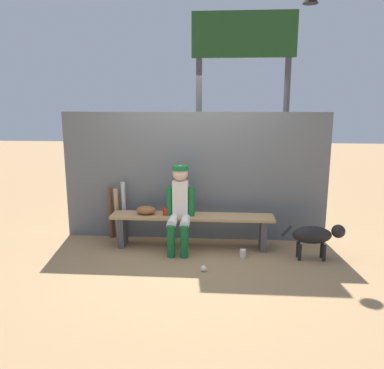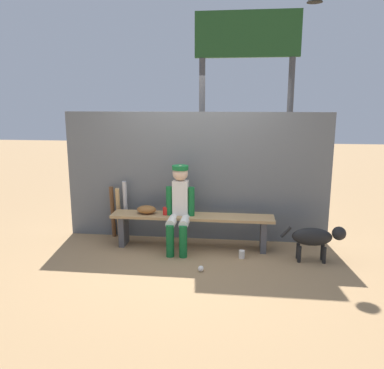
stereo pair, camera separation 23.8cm
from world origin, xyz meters
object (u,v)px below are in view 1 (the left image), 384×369
at_px(dog, 316,235).
at_px(bat_aluminum_silver, 124,211).
at_px(baseball_glove, 146,210).
at_px(cup_on_bench, 166,211).
at_px(cup_on_ground, 243,253).
at_px(bat_wood_tan, 117,214).
at_px(scoreboard, 247,72).
at_px(bat_wood_dark, 111,213).
at_px(dugout_bench, 192,223).
at_px(baseball, 204,268).
at_px(player_seated, 180,205).

bearing_deg(dog, bat_aluminum_silver, 167.93).
bearing_deg(baseball_glove, cup_on_bench, -5.06).
height_order(cup_on_ground, cup_on_bench, cup_on_bench).
bearing_deg(cup_on_bench, bat_wood_tan, 159.06).
distance_m(bat_aluminum_silver, scoreboard, 2.95).
distance_m(baseball_glove, bat_wood_dark, 0.69).
relative_size(dugout_bench, bat_aluminum_silver, 2.59).
relative_size(dugout_bench, dog, 2.77).
xyz_separation_m(bat_aluminum_silver, cup_on_ground, (1.78, -0.60, -0.40)).
relative_size(bat_wood_dark, cup_on_ground, 7.38).
distance_m(dugout_bench, bat_wood_dark, 1.31).
xyz_separation_m(bat_wood_tan, cup_on_bench, (0.80, -0.31, 0.14)).
relative_size(scoreboard, dog, 4.41).
bearing_deg(cup_on_ground, dugout_bench, 155.91).
height_order(bat_aluminum_silver, baseball, bat_aluminum_silver).
bearing_deg(cup_on_bench, bat_aluminum_silver, 155.96).
bearing_deg(scoreboard, bat_wood_tan, -155.54).
xyz_separation_m(scoreboard, dog, (0.89, -1.49, -2.22)).
distance_m(baseball_glove, baseball, 1.30).
distance_m(player_seated, cup_on_ground, 1.10).
xyz_separation_m(bat_wood_dark, dog, (2.97, -0.61, -0.07)).
height_order(bat_wood_dark, cup_on_bench, bat_wood_dark).
bearing_deg(bat_aluminum_silver, dugout_bench, -14.73).
distance_m(player_seated, dog, 1.90).
relative_size(player_seated, baseball, 16.35).
relative_size(cup_on_bench, scoreboard, 0.03).
xyz_separation_m(baseball_glove, dog, (2.36, -0.31, -0.21)).
relative_size(player_seated, bat_wood_dark, 1.49).
bearing_deg(dugout_bench, baseball_glove, 180.00).
xyz_separation_m(dugout_bench, baseball, (0.21, -0.81, -0.34)).
bearing_deg(dugout_bench, dog, -10.36).
relative_size(dugout_bench, cup_on_bench, 21.26).
xyz_separation_m(bat_aluminum_silver, dog, (2.75, -0.59, -0.12)).
distance_m(baseball_glove, scoreboard, 2.75).
distance_m(dugout_bench, bat_wood_tan, 1.21).
height_order(cup_on_ground, dog, dog).
xyz_separation_m(player_seated, dog, (1.86, -0.20, -0.33)).
height_order(scoreboard, dog, scoreboard).
bearing_deg(dog, baseball_glove, 172.53).
bearing_deg(scoreboard, bat_wood_dark, -157.02).
relative_size(bat_wood_tan, cup_on_ground, 7.32).
bearing_deg(bat_aluminum_silver, player_seated, -23.69).
distance_m(dugout_bench, baseball_glove, 0.69).
xyz_separation_m(player_seated, bat_wood_tan, (-1.01, 0.39, -0.26)).
bearing_deg(baseball_glove, baseball, -42.91).
height_order(baseball_glove, dog, baseball_glove).
relative_size(cup_on_ground, scoreboard, 0.03).
xyz_separation_m(bat_wood_tan, cup_on_ground, (1.90, -0.60, -0.35)).
relative_size(bat_wood_dark, scoreboard, 0.22).
bearing_deg(bat_wood_dark, player_seated, -20.33).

